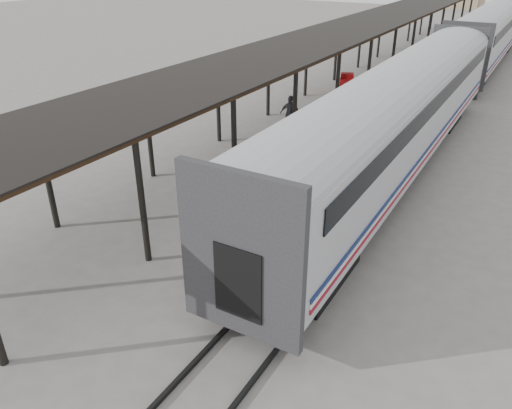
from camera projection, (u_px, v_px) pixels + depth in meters
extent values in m
plane|color=slate|center=(221.00, 242.00, 16.30)|extent=(160.00, 160.00, 0.00)
cube|color=silver|center=(398.00, 116.00, 19.83)|extent=(3.00, 24.00, 2.90)
cube|color=#28282B|center=(240.00, 260.00, 10.68)|extent=(3.04, 0.22, 3.50)
cube|color=black|center=(363.00, 89.00, 20.10)|extent=(0.04, 22.08, 0.65)
cube|color=black|center=(392.00, 156.00, 20.61)|extent=(2.55, 23.04, 0.50)
cube|color=silver|center=(490.00, 32.00, 39.83)|extent=(3.00, 24.00, 2.90)
cube|color=#28282B|center=(463.00, 57.00, 30.68)|extent=(3.04, 0.22, 3.50)
cube|color=black|center=(472.00, 19.00, 40.10)|extent=(0.04, 22.08, 0.65)
cube|color=black|center=(485.00, 54.00, 40.60)|extent=(2.55, 23.04, 0.50)
cube|color=#28282B|center=(510.00, 14.00, 50.67)|extent=(3.04, 0.22, 3.50)
cube|color=black|center=(266.00, 203.00, 14.06)|extent=(0.50, 1.70, 2.00)
imported|color=white|center=(266.00, 207.00, 14.13)|extent=(0.72, 0.89, 1.72)
cube|color=olive|center=(252.00, 225.00, 14.47)|extent=(0.57, 0.25, 0.42)
cube|color=#422B19|center=(371.00, 22.00, 34.45)|extent=(4.60, 64.00, 0.18)
cube|color=black|center=(372.00, 21.00, 34.39)|extent=(4.90, 64.30, 0.06)
cylinder|color=black|center=(341.00, 50.00, 36.28)|extent=(0.20, 0.20, 4.00)
cylinder|color=black|center=(437.00, 10.00, 60.12)|extent=(0.20, 0.20, 4.00)
cylinder|color=black|center=(397.00, 55.00, 34.45)|extent=(0.20, 0.20, 4.00)
cylinder|color=black|center=(472.00, 12.00, 58.28)|extent=(0.20, 0.20, 4.00)
cube|color=black|center=(474.00, 64.00, 41.31)|extent=(0.10, 150.00, 0.12)
cube|color=black|center=(493.00, 65.00, 40.67)|extent=(0.10, 150.00, 0.12)
cube|color=brown|center=(246.00, 225.00, 15.68)|extent=(1.54, 2.54, 0.12)
cube|color=black|center=(246.00, 234.00, 15.84)|extent=(1.43, 2.43, 0.06)
cylinder|color=black|center=(215.00, 249.00, 15.55)|extent=(0.13, 0.41, 0.40)
cylinder|color=black|center=(240.00, 260.00, 15.01)|extent=(0.13, 0.41, 0.40)
cylinder|color=black|center=(252.00, 225.00, 16.89)|extent=(0.13, 0.41, 0.40)
cylinder|color=black|center=(276.00, 234.00, 16.35)|extent=(0.13, 0.41, 0.40)
cube|color=#353537|center=(251.00, 211.00, 16.14)|extent=(0.73, 0.57, 0.22)
cube|color=olive|center=(267.00, 215.00, 15.89)|extent=(0.66, 0.51, 0.22)
cube|color=black|center=(240.00, 217.00, 15.80)|extent=(0.58, 0.41, 0.23)
cube|color=#4C4E2E|center=(254.00, 222.00, 15.52)|extent=(0.58, 0.44, 0.20)
cube|color=#543521|center=(250.00, 207.00, 15.98)|extent=(0.59, 0.49, 0.19)
cube|color=olive|center=(241.00, 210.00, 15.73)|extent=(0.52, 0.40, 0.19)
cube|color=#353537|center=(252.00, 202.00, 15.87)|extent=(0.47, 0.35, 0.16)
cube|color=black|center=(253.00, 217.00, 15.48)|extent=(0.50, 0.45, 0.15)
cube|color=maroon|center=(346.00, 86.00, 32.60)|extent=(1.32, 1.68, 0.88)
cube|color=maroon|center=(347.00, 76.00, 32.68)|extent=(0.98, 0.83, 0.34)
cylinder|color=black|center=(340.00, 93.00, 32.36)|extent=(0.23, 0.37, 0.35)
cylinder|color=black|center=(352.00, 94.00, 32.24)|extent=(0.23, 0.37, 0.35)
cylinder|color=black|center=(340.00, 89.00, 33.30)|extent=(0.23, 0.37, 0.35)
cylinder|color=black|center=(352.00, 90.00, 33.18)|extent=(0.23, 0.37, 0.35)
imported|color=navy|center=(242.00, 210.00, 14.66)|extent=(0.52, 0.68, 1.66)
imported|color=black|center=(290.00, 114.00, 25.67)|extent=(1.15, 0.56, 1.91)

